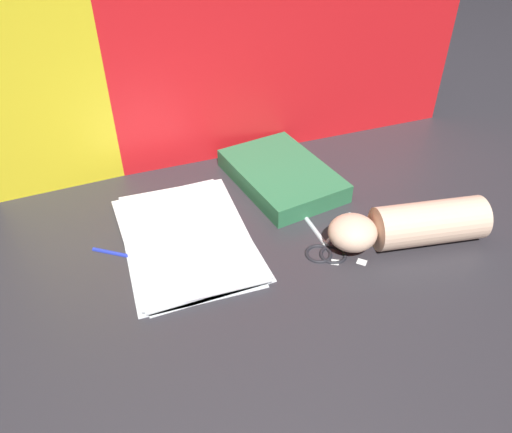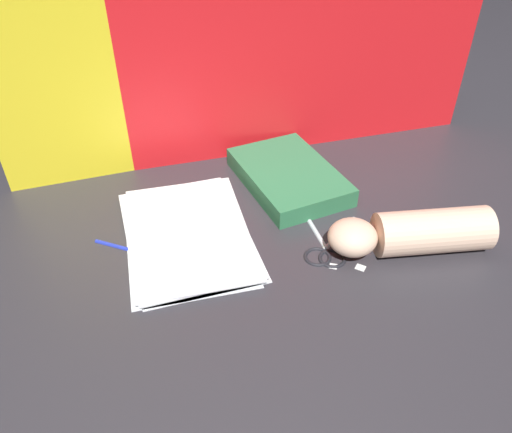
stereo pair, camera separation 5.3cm
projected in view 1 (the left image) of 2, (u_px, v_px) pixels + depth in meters
name	position (u px, v px, depth m)	size (l,w,h in m)	color
ground_plane	(257.00, 257.00, 0.88)	(6.00, 6.00, 0.00)	#2D2B30
backdrop_panel_left	(121.00, 66.00, 0.96)	(0.58, 0.05, 0.47)	yellow
backdrop_panel_center	(295.00, 50.00, 1.07)	(0.80, 0.02, 0.45)	red
paper_stack	(187.00, 238.00, 0.92)	(0.23, 0.33, 0.01)	white
book_closed	(282.00, 175.00, 1.06)	(0.21, 0.29, 0.04)	#2D7247
scissors	(326.00, 243.00, 0.91)	(0.15, 0.16, 0.01)	silver
hand_forearm	(410.00, 225.00, 0.89)	(0.30, 0.13, 0.08)	beige
paper_scrap_near	(362.00, 262.00, 0.87)	(0.02, 0.02, 0.00)	white
paper_scrap_mid	(335.00, 262.00, 0.87)	(0.02, 0.02, 0.00)	white
paper_scrap_far	(386.00, 242.00, 0.91)	(0.03, 0.03, 0.00)	white
pen	(129.00, 255.00, 0.88)	(0.12, 0.09, 0.01)	#2333B2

